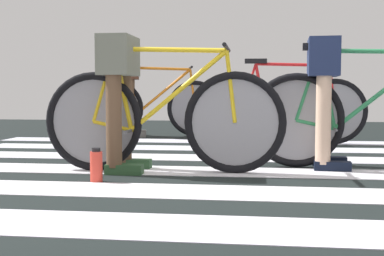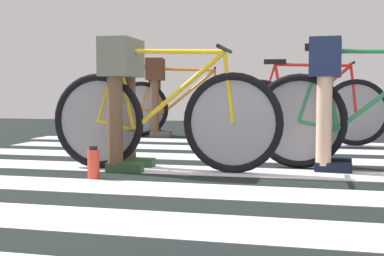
# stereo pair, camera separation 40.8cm
# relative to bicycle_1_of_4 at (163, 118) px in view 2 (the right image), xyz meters

# --- Properties ---
(ground) EXTENTS (18.00, 14.00, 0.02)m
(ground) POSITION_rel_bicycle_1_of_4_xyz_m (0.36, -0.49, -0.40)
(ground) COLOR black
(crosswalk_markings) EXTENTS (5.46, 5.73, 0.00)m
(crosswalk_markings) POSITION_rel_bicycle_1_of_4_xyz_m (0.29, -0.34, -0.38)
(crosswalk_markings) COLOR silver
(crosswalk_markings) RESTS_ON ground
(bicycle_1_of_4) EXTENTS (1.74, 0.52, 0.93)m
(bicycle_1_of_4) POSITION_rel_bicycle_1_of_4_xyz_m (0.00, 0.00, 0.00)
(bicycle_1_of_4) COLOR black
(bicycle_1_of_4) RESTS_ON ground
(cyclist_1_of_4) EXTENTS (0.31, 0.41, 0.97)m
(cyclist_1_of_4) POSITION_rel_bicycle_1_of_4_xyz_m (-0.31, -0.00, 0.24)
(cyclist_1_of_4) COLOR brown
(cyclist_1_of_4) RESTS_ON ground
(bicycle_2_of_4) EXTENTS (1.74, 0.52, 0.93)m
(bicycle_2_of_4) POSITION_rel_bicycle_1_of_4_xyz_m (1.47, 0.33, 0.00)
(bicycle_2_of_4) COLOR black
(bicycle_2_of_4) RESTS_ON ground
(cyclist_2_of_4) EXTENTS (0.33, 0.42, 0.97)m
(cyclist_2_of_4) POSITION_rel_bicycle_1_of_4_xyz_m (1.16, 0.35, 0.24)
(cyclist_2_of_4) COLOR beige
(cyclist_2_of_4) RESTS_ON ground
(bicycle_3_of_4) EXTENTS (1.74, 0.52, 0.93)m
(bicycle_3_of_4) POSITION_rel_bicycle_1_of_4_xyz_m (0.99, 2.15, 0.00)
(bicycle_3_of_4) COLOR black
(bicycle_3_of_4) RESTS_ON ground
(bicycle_4_of_4) EXTENTS (1.71, 0.56, 0.93)m
(bicycle_4_of_4) POSITION_rel_bicycle_1_of_4_xyz_m (-0.63, 2.91, 0.00)
(bicycle_4_of_4) COLOR black
(bicycle_4_of_4) RESTS_ON ground
(cyclist_4_of_4) EXTENTS (0.38, 0.45, 1.01)m
(cyclist_4_of_4) POSITION_rel_bicycle_1_of_4_xyz_m (-0.94, 2.84, 0.27)
(cyclist_4_of_4) COLOR brown
(cyclist_4_of_4) RESTS_ON ground
(water_bottle) EXTENTS (0.08, 0.08, 0.22)m
(water_bottle) POSITION_rel_bicycle_1_of_4_xyz_m (-0.34, -0.46, -0.28)
(water_bottle) COLOR red
(water_bottle) RESTS_ON ground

